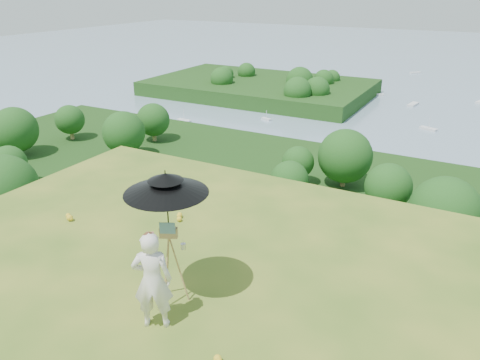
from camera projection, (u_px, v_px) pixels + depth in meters
The scene contains 11 objects.
forest_slope at pixel (400, 357), 45.80m from camera, with size 140.00×56.00×22.00m, color #16330E.
shoreline_tier at pixel (441, 239), 80.87m from camera, with size 170.00×28.00×8.00m, color #70675A.
peninsula at pixel (260, 81), 175.99m from camera, with size 90.00×60.00×12.00m, color #16330E, non-canonical shape.
slope_trees at pixel (422, 232), 40.36m from camera, with size 110.00×50.00×6.00m, color #1B4D17, non-canonical shape.
harbor_town at pixel (448, 205), 78.35m from camera, with size 110.00×22.00×5.00m, color silver, non-canonical shape.
moored_boats at pixel (436, 109), 155.05m from camera, with size 140.00×140.00×0.70m, color silver, non-canonical shape.
wildflowers at pixel (174, 358), 6.41m from camera, with size 10.00×10.50×0.12m, color gold, non-canonical shape.
painter at pixel (152, 280), 6.82m from camera, with size 0.58×0.38×1.60m, color silver.
field_easel at pixel (171, 262), 7.38m from camera, with size 0.56×0.56×1.47m, color #A67A45, non-canonical shape.
sun_umbrella at pixel (167, 204), 7.02m from camera, with size 1.28×1.28×1.08m, color black, non-canonical shape.
painter_cap at pixel (148, 235), 6.53m from camera, with size 0.18×0.21×0.10m, color #BD6868, non-canonical shape.
Camera 1 is at (3.16, -3.67, 4.80)m, focal length 35.00 mm.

